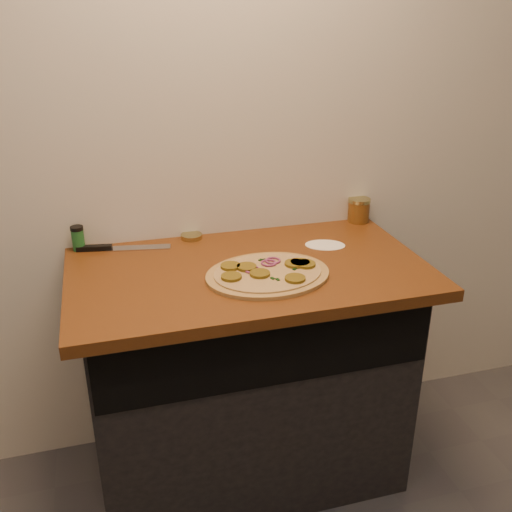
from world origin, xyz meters
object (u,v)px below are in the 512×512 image
object	(u,v)px
pizza	(268,273)
spice_shaker	(78,238)
chefs_knife	(115,248)
salsa_jar	(359,210)

from	to	relation	value
pizza	spice_shaker	distance (m)	0.71
chefs_knife	salsa_jar	xyz separation A→B (m)	(0.97, 0.03, 0.04)
pizza	chefs_knife	world-z (taller)	pizza
chefs_knife	spice_shaker	bearing A→B (deg)	166.15
spice_shaker	pizza	bearing A→B (deg)	-33.37
chefs_knife	salsa_jar	bearing A→B (deg)	1.83
chefs_knife	spice_shaker	xyz separation A→B (m)	(-0.13, 0.03, 0.04)
chefs_knife	pizza	bearing A→B (deg)	-37.55
chefs_knife	salsa_jar	distance (m)	0.97
chefs_knife	salsa_jar	size ratio (longest dim) A/B	3.43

